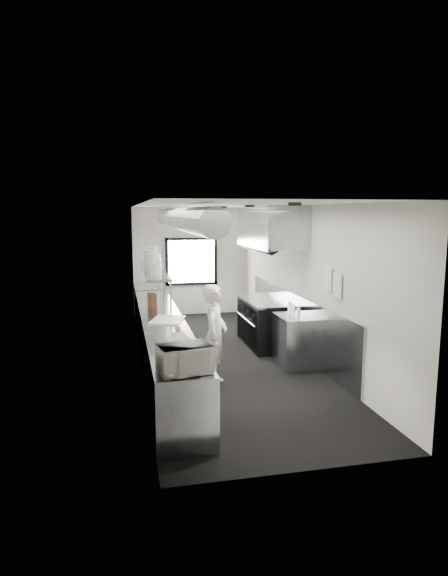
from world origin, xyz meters
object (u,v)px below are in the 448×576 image
plate_stack_c (151,260)px  plate_stack_d (151,256)px  squeeze_bottle_b (299,313)px  range (266,322)px  exhaust_hood (271,227)px  squeeze_bottle_d (290,309)px  microwave (184,359)px  plate_stack_a (156,268)px  squeeze_bottle_a (298,314)px  line_cook (215,335)px  pass_shelf (153,271)px  far_work_table (150,305)px  prep_counter (163,346)px  squeeze_bottle_c (293,310)px  knife_block (152,300)px  plate_stack_b (154,263)px  cutting_board (168,320)px  deli_tub_b (164,348)px  bottle_station (296,341)px  small_plate (178,333)px  deli_tub_a (165,348)px  squeeze_bottle_e (290,308)px

plate_stack_c → plate_stack_d: 0.58m
squeeze_bottle_b → range: bearing=93.3°
exhaust_hood → squeeze_bottle_d: bearing=-90.3°
microwave → plate_stack_d: bearing=78.4°
plate_stack_a → squeeze_bottle_a: 2.62m
plate_stack_a → line_cook: bearing=-60.5°
pass_shelf → squeeze_bottle_d: (2.28, -1.50, -0.54)m
far_work_table → microwave: size_ratio=2.26×
plate_stack_d → squeeze_bottle_a: 3.56m
prep_counter → squeeze_bottle_c: squeeze_bottle_c is taller
range → line_cook: line_cook is taller
far_work_table → squeeze_bottle_a: bearing=-61.8°
microwave → squeeze_bottle_b: size_ratio=3.35×
knife_block → plate_stack_d: 1.30m
plate_stack_b → squeeze_bottle_c: plate_stack_b is taller
microwave → squeeze_bottle_a: 3.19m
plate_stack_a → plate_stack_d: size_ratio=0.60×
microwave → plate_stack_c: (-0.07, 4.34, 0.69)m
squeeze_bottle_c → cutting_board: bearing=176.5°
far_work_table → squeeze_bottle_d: size_ratio=6.59×
far_work_table → line_cook: bearing=-80.7°
knife_block → squeeze_bottle_b: knife_block is taller
deli_tub_b → squeeze_bottle_d: (2.39, 1.85, 0.04)m
bottle_station → knife_block: knife_block is taller
prep_counter → range: range is taller
plate_stack_b → squeeze_bottle_b: plate_stack_b is taller
small_plate → squeeze_bottle_a: size_ratio=1.00×
pass_shelf → cutting_board: pass_shelf is taller
deli_tub_b → squeeze_bottle_d: 3.02m
plate_stack_d → pass_shelf: bearing=-90.3°
deli_tub_a → plate_stack_a: plate_stack_a is taller
squeeze_bottle_e → squeeze_bottle_a: bearing=-93.3°
deli_tub_b → plate_stack_d: 4.11m
squeeze_bottle_c → exhaust_hood: bearing=89.3°
far_work_table → plate_stack_c: plate_stack_c is taller
pass_shelf → knife_block: 0.63m
range → far_work_table: 3.32m
plate_stack_a → bottle_station: bearing=-19.3°
squeeze_bottle_b → squeeze_bottle_e: (-0.02, 0.38, 0.02)m
prep_counter → pass_shelf: 1.85m
plate_stack_c → squeeze_bottle_e: plate_stack_c is taller
deli_tub_b → squeeze_bottle_e: bearing=38.4°
bottle_station → cutting_board: size_ratio=1.38×
plate_stack_d → squeeze_bottle_b: size_ratio=2.61×
deli_tub_a → cutting_board: deli_tub_a is taller
squeeze_bottle_c → deli_tub_b: bearing=-145.3°
knife_block → squeeze_bottle_a: knife_block is taller
plate_stack_d → squeeze_bottle_d: plate_stack_d is taller
knife_block → bottle_station: bearing=-41.7°
line_cook → plate_stack_a: size_ratio=6.40×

